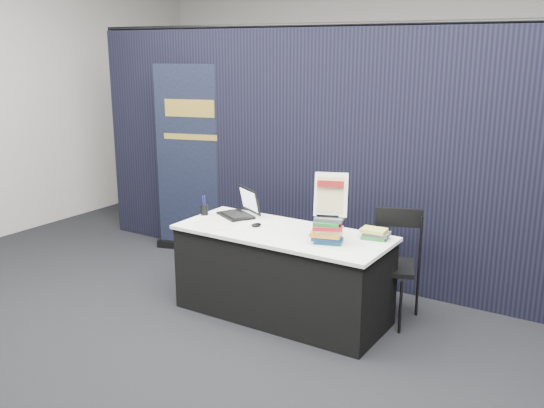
{
  "coord_description": "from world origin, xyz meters",
  "views": [
    {
      "loc": [
        2.49,
        -3.53,
        2.24
      ],
      "look_at": [
        -0.1,
        0.55,
        0.97
      ],
      "focal_mm": 40.0,
      "sensor_mm": 36.0,
      "label": 1
    }
  ],
  "objects_px": {
    "book_stack_short": "(375,234)",
    "info_sign": "(331,195)",
    "display_table": "(282,274)",
    "stacking_chair": "(390,260)",
    "book_stack_tall": "(328,230)",
    "pullup_banner": "(192,171)",
    "laptop": "(239,209)"
  },
  "relations": [
    {
      "from": "laptop",
      "to": "info_sign",
      "type": "distance_m",
      "value": 1.11
    },
    {
      "from": "display_table",
      "to": "book_stack_tall",
      "type": "relative_size",
      "value": 6.83
    },
    {
      "from": "pullup_banner",
      "to": "stacking_chair",
      "type": "bearing_deg",
      "value": -27.76
    },
    {
      "from": "book_stack_tall",
      "to": "stacking_chair",
      "type": "bearing_deg",
      "value": 58.04
    },
    {
      "from": "info_sign",
      "to": "pullup_banner",
      "type": "distance_m",
      "value": 2.4
    },
    {
      "from": "display_table",
      "to": "pullup_banner",
      "type": "xyz_separation_m",
      "value": [
        -1.73,
        0.94,
        0.53
      ]
    },
    {
      "from": "laptop",
      "to": "display_table",
      "type": "bearing_deg",
      "value": 9.29
    },
    {
      "from": "book_stack_tall",
      "to": "book_stack_short",
      "type": "xyz_separation_m",
      "value": [
        0.27,
        0.29,
        -0.06
      ]
    },
    {
      "from": "pullup_banner",
      "to": "display_table",
      "type": "bearing_deg",
      "value": -45.2
    },
    {
      "from": "book_stack_short",
      "to": "pullup_banner",
      "type": "height_order",
      "value": "pullup_banner"
    },
    {
      "from": "laptop",
      "to": "stacking_chair",
      "type": "height_order",
      "value": "laptop"
    },
    {
      "from": "laptop",
      "to": "book_stack_short",
      "type": "distance_m",
      "value": 1.31
    },
    {
      "from": "book_stack_short",
      "to": "info_sign",
      "type": "height_order",
      "value": "info_sign"
    },
    {
      "from": "display_table",
      "to": "stacking_chair",
      "type": "bearing_deg",
      "value": 30.41
    },
    {
      "from": "book_stack_short",
      "to": "book_stack_tall",
      "type": "bearing_deg",
      "value": -133.27
    },
    {
      "from": "info_sign",
      "to": "stacking_chair",
      "type": "xyz_separation_m",
      "value": [
        0.32,
        0.48,
        -0.61
      ]
    },
    {
      "from": "display_table",
      "to": "laptop",
      "type": "height_order",
      "value": "laptop"
    },
    {
      "from": "laptop",
      "to": "info_sign",
      "type": "relative_size",
      "value": 1.14
    },
    {
      "from": "display_table",
      "to": "info_sign",
      "type": "bearing_deg",
      "value": -3.8
    },
    {
      "from": "stacking_chair",
      "to": "book_stack_short",
      "type": "bearing_deg",
      "value": -122.5
    },
    {
      "from": "book_stack_short",
      "to": "stacking_chair",
      "type": "distance_m",
      "value": 0.36
    },
    {
      "from": "book_stack_tall",
      "to": "stacking_chair",
      "type": "distance_m",
      "value": 0.7
    },
    {
      "from": "info_sign",
      "to": "pullup_banner",
      "type": "bearing_deg",
      "value": 133.71
    },
    {
      "from": "display_table",
      "to": "stacking_chair",
      "type": "xyz_separation_m",
      "value": [
        0.77,
        0.45,
        0.13
      ]
    },
    {
      "from": "display_table",
      "to": "book_stack_short",
      "type": "bearing_deg",
      "value": 17.52
    },
    {
      "from": "book_stack_tall",
      "to": "pullup_banner",
      "type": "bearing_deg",
      "value": 155.44
    },
    {
      "from": "book_stack_tall",
      "to": "display_table",
      "type": "bearing_deg",
      "value": 172.36
    },
    {
      "from": "display_table",
      "to": "book_stack_short",
      "type": "xyz_separation_m",
      "value": [
        0.72,
        0.23,
        0.42
      ]
    },
    {
      "from": "book_stack_tall",
      "to": "book_stack_short",
      "type": "height_order",
      "value": "book_stack_tall"
    },
    {
      "from": "book_stack_tall",
      "to": "info_sign",
      "type": "xyz_separation_m",
      "value": [
        0.0,
        0.03,
        0.27
      ]
    },
    {
      "from": "display_table",
      "to": "info_sign",
      "type": "relative_size",
      "value": 5.15
    },
    {
      "from": "laptop",
      "to": "info_sign",
      "type": "bearing_deg",
      "value": 15.52
    }
  ]
}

